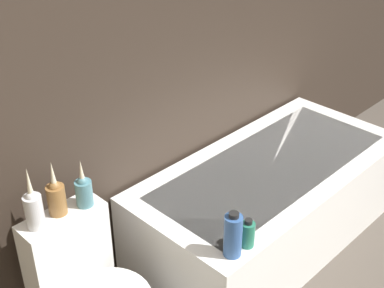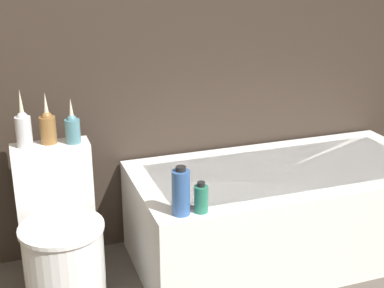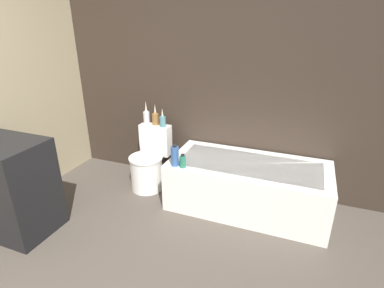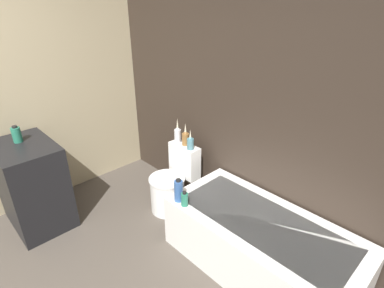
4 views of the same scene
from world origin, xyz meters
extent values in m
cube|color=#332821|center=(0.00, 2.25, 1.30)|extent=(6.40, 0.06, 2.60)
cube|color=white|center=(0.70, 1.81, 0.25)|extent=(1.61, 0.77, 0.51)
cube|color=#B7BCC6|center=(0.70, 1.81, 0.50)|extent=(1.41, 0.57, 0.01)
cylinder|color=white|center=(-0.47, 1.76, 0.19)|extent=(0.37, 0.37, 0.39)
cylinder|color=white|center=(-0.47, 1.76, 0.40)|extent=(0.39, 0.39, 0.02)
cube|color=white|center=(-0.47, 2.02, 0.53)|extent=(0.37, 0.15, 0.36)
cylinder|color=silver|center=(-0.58, 2.03, 0.78)|extent=(0.07, 0.07, 0.15)
sphere|color=silver|center=(-0.58, 2.03, 0.86)|extent=(0.05, 0.05, 0.05)
cone|color=beige|center=(-0.58, 2.03, 0.92)|extent=(0.03, 0.03, 0.13)
cylinder|color=olive|center=(-0.47, 2.04, 0.78)|extent=(0.08, 0.08, 0.13)
sphere|color=olive|center=(-0.47, 2.04, 0.84)|extent=(0.05, 0.05, 0.05)
cone|color=beige|center=(-0.47, 2.04, 0.90)|extent=(0.03, 0.03, 0.12)
cylinder|color=teal|center=(-0.36, 2.01, 0.77)|extent=(0.07, 0.07, 0.12)
sphere|color=teal|center=(-0.36, 2.01, 0.83)|extent=(0.05, 0.05, 0.05)
cone|color=beige|center=(-0.36, 2.01, 0.88)|extent=(0.03, 0.03, 0.10)
cylinder|color=#335999|center=(0.02, 1.51, 0.61)|extent=(0.08, 0.08, 0.20)
cylinder|color=black|center=(0.02, 1.51, 0.72)|extent=(0.04, 0.04, 0.02)
cylinder|color=#267259|center=(0.11, 1.50, 0.57)|extent=(0.06, 0.06, 0.12)
cylinder|color=black|center=(0.11, 1.50, 0.64)|extent=(0.03, 0.03, 0.02)
camera|label=1|loc=(-1.33, 0.42, 2.08)|focal=50.00mm
camera|label=2|loc=(-0.62, -0.46, 1.58)|focal=50.00mm
camera|label=3|loc=(1.15, -0.93, 1.85)|focal=28.00mm
camera|label=4|loc=(1.68, 0.08, 2.13)|focal=28.00mm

